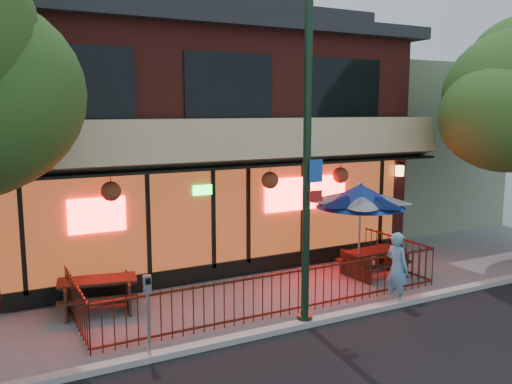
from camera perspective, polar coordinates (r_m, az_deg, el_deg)
ground at (r=11.88m, az=4.05°, el=-13.06°), size 80.00×80.00×0.00m
curb at (r=11.47m, az=5.42°, el=-13.57°), size 80.00×0.25×0.12m
restaurant_building at (r=17.47m, az=-8.34°, el=7.73°), size 12.96×9.49×8.05m
neighbor_building at (r=22.66m, az=13.23°, el=4.96°), size 6.00×7.00×6.00m
patio_fence at (r=12.06m, az=2.81°, el=-9.50°), size 8.44×2.62×1.00m
street_light at (r=10.77m, az=5.38°, el=2.00°), size 0.43×0.32×7.00m
picnic_table_left at (r=12.59m, az=-16.33°, el=-9.84°), size 1.89×1.58×0.72m
picnic_table_right at (r=14.87m, az=12.32°, el=-6.85°), size 1.71×1.34×0.70m
patio_umbrella at (r=14.01m, az=10.94°, el=-0.39°), size 2.28×2.28×2.60m
pedestrian at (r=12.80m, az=14.62°, el=-7.76°), size 0.45×0.64×1.67m
parking_meter_near at (r=9.81m, az=-11.32°, el=-11.40°), size 0.15×0.14×1.56m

